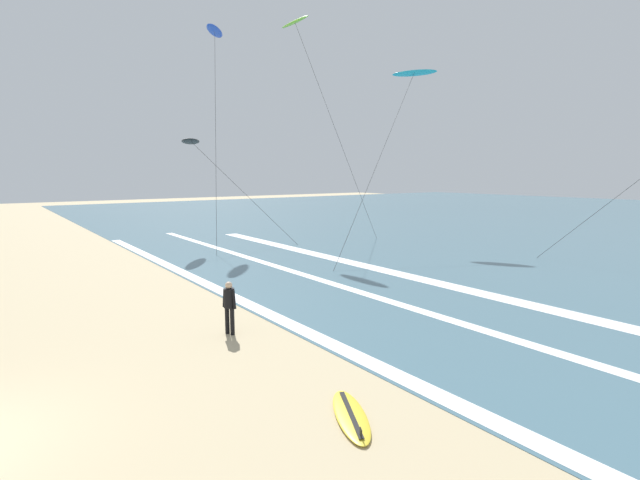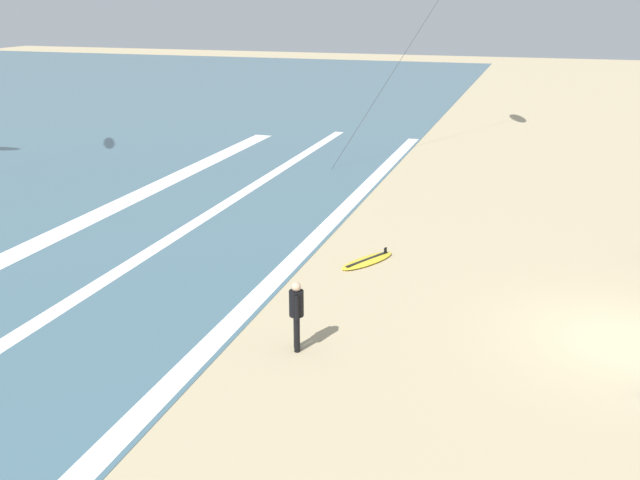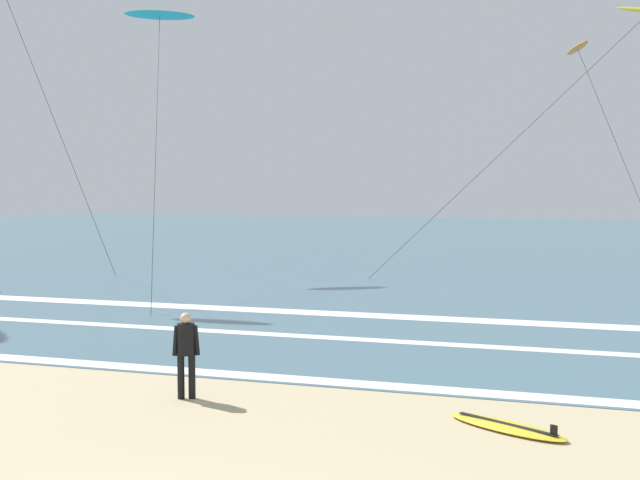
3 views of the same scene
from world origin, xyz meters
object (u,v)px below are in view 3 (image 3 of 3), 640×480
at_px(surfer_right_near, 186,347).
at_px(kite_orange_high_right, 578,49).
at_px(kite_cyan_low_near, 160,17).
at_px(surfboard_left_pile, 507,427).

distance_m(surfer_right_near, kite_orange_high_right, 27.96).
relative_size(kite_cyan_low_near, kite_orange_high_right, 1.25).
bearing_deg(kite_cyan_low_near, kite_orange_high_right, 16.48).
xyz_separation_m(kite_cyan_low_near, kite_orange_high_right, (18.44, 5.46, -1.49)).
xyz_separation_m(surfboard_left_pile, kite_cyan_low_near, (-16.91, 20.06, 11.71)).
height_order(surfboard_left_pile, kite_cyan_low_near, kite_cyan_low_near).
relative_size(surfer_right_near, surfboard_left_pile, 0.75).
bearing_deg(surfer_right_near, kite_orange_high_right, 73.92).
distance_m(surfer_right_near, surfboard_left_pile, 5.85).
bearing_deg(kite_orange_high_right, surfer_right_near, -106.08).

